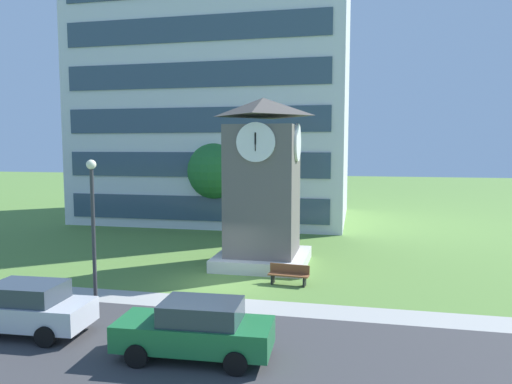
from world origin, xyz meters
TOP-DOWN VIEW (x-y plane):
  - ground_plane at (0.00, 0.00)m, footprint 160.00×160.00m
  - street_asphalt at (0.00, -7.00)m, footprint 120.00×7.20m
  - kerb_strip at (0.00, -2.60)m, footprint 120.00×1.60m
  - office_building at (-5.75, 19.96)m, footprint 21.39×14.41m
  - clock_tower at (1.16, 3.81)m, footprint 4.61×4.61m
  - park_bench at (2.99, 0.54)m, footprint 1.84×0.65m
  - street_lamp at (-3.68, -4.12)m, footprint 0.36×0.36m
  - tree_streetside at (-4.27, 13.46)m, footprint 4.24×4.24m
  - parked_car_silver at (-4.73, -6.72)m, footprint 4.58×2.10m
  - parked_car_green at (1.39, -7.24)m, footprint 4.58×2.07m

SIDE VIEW (x-z plane):
  - ground_plane at x=0.00m, z-range 0.00..0.00m
  - kerb_strip at x=0.00m, z-range 0.00..0.01m
  - street_asphalt at x=0.00m, z-range 0.00..0.01m
  - park_bench at x=2.99m, z-range 0.02..0.90m
  - parked_car_green at x=1.39m, z-range 0.01..1.70m
  - parked_car_silver at x=-4.73m, z-range 0.02..1.71m
  - street_lamp at x=-3.68m, z-range 0.70..6.32m
  - clock_tower at x=1.16m, z-range -0.52..8.03m
  - tree_streetside at x=-4.27m, z-range 1.09..7.53m
  - office_building at x=-5.75m, z-range 0.00..25.60m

